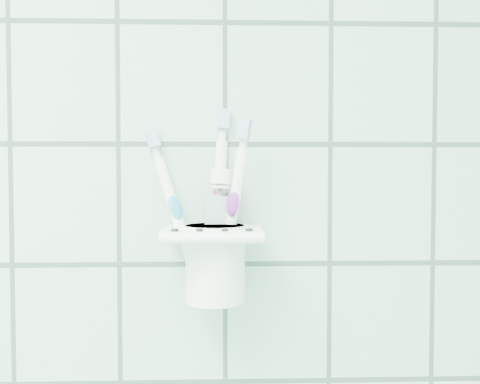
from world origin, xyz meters
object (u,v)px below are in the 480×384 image
object	(u,v)px
cup	(215,260)
toothbrush_orange	(221,204)
toothbrush_blue	(213,198)
toothpaste_tube	(218,221)
holder_bracket	(213,235)
toothbrush_pink	(202,204)

from	to	relation	value
cup	toothbrush_orange	distance (m)	0.07
cup	toothbrush_blue	xyz separation A→B (m)	(-0.00, 0.00, 0.07)
toothpaste_tube	toothbrush_blue	bearing A→B (deg)	-140.29
holder_bracket	toothbrush_blue	world-z (taller)	toothbrush_blue
holder_bracket	toothpaste_tube	distance (m)	0.02
cup	toothbrush_orange	size ratio (longest dim) A/B	0.43
holder_bracket	toothbrush_pink	bearing A→B (deg)	151.77
cup	toothbrush_orange	xyz separation A→B (m)	(0.01, 0.01, 0.06)
toothpaste_tube	holder_bracket	bearing A→B (deg)	-119.11
toothpaste_tube	toothbrush_orange	bearing A→B (deg)	16.58
toothbrush_blue	toothbrush_orange	world-z (taller)	toothbrush_blue
holder_bracket	cup	xyz separation A→B (m)	(0.00, 0.00, -0.03)
holder_bracket	toothbrush_blue	size ratio (longest dim) A/B	0.51
holder_bracket	toothbrush_pink	distance (m)	0.04
toothbrush_pink	cup	bearing A→B (deg)	-29.69
holder_bracket	toothbrush_blue	bearing A→B (deg)	88.83
toothbrush_blue	toothbrush_orange	size ratio (longest dim) A/B	1.08
toothbrush_blue	toothbrush_orange	distance (m)	0.01
toothbrush_blue	toothpaste_tube	bearing A→B (deg)	42.20
cup	toothbrush_blue	size ratio (longest dim) A/B	0.40
cup	toothbrush_orange	bearing A→B (deg)	61.26
toothbrush_blue	holder_bracket	bearing A→B (deg)	-94.09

